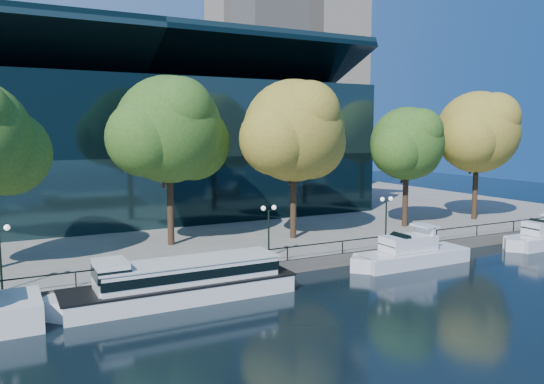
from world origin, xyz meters
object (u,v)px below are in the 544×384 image
tree_3 (296,133)px  cruiser_far (544,236)px  cruiser_near (409,253)px  lamp_1 (269,219)px  tree_5 (479,134)px  tree_2 (171,132)px  lamp_2 (386,209)px  tour_boat (176,281)px  tree_4 (408,145)px

tree_3 → cruiser_far: bearing=-25.7°
cruiser_near → lamp_1: lamp_1 is taller
tree_5 → cruiser_near: bearing=-152.8°
tree_2 → lamp_1: tree_2 is taller
tree_5 → lamp_2: bearing=-162.4°
tree_5 → cruiser_far: bearing=-101.9°
tree_5 → lamp_1: (-28.20, -5.35, -6.29)m
tour_boat → cruiser_near: 19.01m
lamp_2 → tour_boat: bearing=-169.3°
tree_4 → tree_5: tree_5 is taller
cruiser_far → lamp_2: size_ratio=2.34×
tour_boat → cruiser_near: (19.01, 0.04, -0.32)m
tree_4 → lamp_2: bearing=-142.4°
tree_4 → lamp_1: tree_4 is taller
tree_4 → lamp_2: 10.51m
tour_boat → tree_3: (14.03, 9.37, 9.14)m
tree_4 → tree_2: bearing=174.2°
tree_4 → lamp_1: 20.03m
tour_boat → lamp_2: 20.27m
cruiser_near → tree_3: bearing=118.1°
cruiser_near → tree_2: 21.69m
tree_5 → tree_2: bearing=175.5°
tree_3 → tree_5: tree_3 is taller
tour_boat → cruiser_far: cruiser_far is taller
lamp_1 → lamp_2: bearing=0.0°
lamp_2 → cruiser_near: bearing=-101.0°
cruiser_far → lamp_1: lamp_1 is taller
tree_2 → tree_5: 33.34m
tree_2 → cruiser_far: bearing=-21.4°
cruiser_near → tree_5: tree_5 is taller
tree_3 → lamp_1: bearing=-134.8°
cruiser_near → cruiser_far: (15.61, -0.58, 0.01)m
tree_5 → lamp_2: 18.83m
cruiser_near → tree_3: 14.19m
tour_boat → lamp_1: lamp_1 is taller
cruiser_near → lamp_2: (0.72, 3.71, 3.01)m
cruiser_near → lamp_1: size_ratio=2.68×
tree_3 → lamp_1: (-5.58, -5.63, -6.45)m
tour_boat → lamp_1: bearing=23.9°
cruiser_far → tree_3: tree_3 is taller
cruiser_near → lamp_1: bearing=160.7°
tree_5 → lamp_1: 29.39m
tree_2 → lamp_2: 19.30m
tour_boat → cruiser_near: cruiser_near is taller
tour_boat → tree_5: 38.82m
cruiser_near → tree_2: size_ratio=0.76×
tree_2 → tree_3: (10.61, -2.32, -0.10)m
cruiser_far → tree_4: size_ratio=0.79×
tree_2 → tree_4: tree_2 is taller
tree_3 → lamp_1: tree_3 is taller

